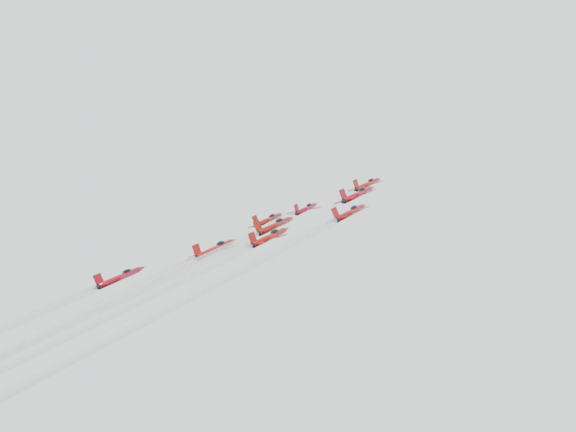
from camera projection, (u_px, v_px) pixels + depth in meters
The scene contains 7 objects.
jet_lead at pixel (367, 184), 166.68m from camera, with size 9.56×12.18×7.91m.
jet_row2_left at pixel (269, 220), 159.62m from camera, with size 9.46×12.07×7.84m.
jet_row2_center at pixel (306, 208), 155.18m from camera, with size 8.44×10.77×6.99m.
jet_row2_right at pixel (358, 194), 146.87m from camera, with size 10.21×13.01×8.45m.
jet_center at pixel (77, 318), 98.31m from camera, with size 10.30×96.42×59.01m.
jet_rear_right at pixel (74, 332), 85.72m from camera, with size 8.77×82.05×50.21m.
jet_rear_farright at pixel (188, 297), 82.64m from camera, with size 8.41×78.73×48.18m.
Camera 1 is at (82.26, -103.34, 86.82)m, focal length 45.00 mm.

